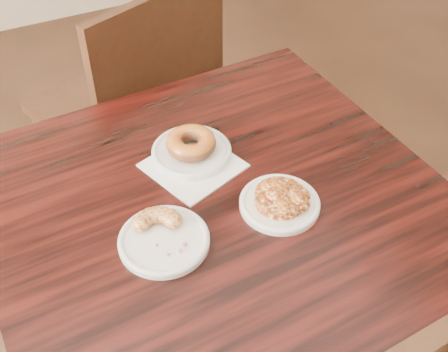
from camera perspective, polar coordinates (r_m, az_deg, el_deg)
name	(u,v)px	position (r m, az deg, el deg)	size (l,w,h in m)	color
cafe_table	(223,315)	(1.38, -0.11, -13.98)	(0.87, 0.87, 0.75)	black
chair_far	(123,105)	(1.87, -10.23, 7.11)	(0.51, 0.51, 0.90)	black
napkin	(193,166)	(1.17, -3.15, 1.07)	(0.17, 0.17, 0.00)	white
plate_donut	(192,152)	(1.19, -3.31, 2.45)	(0.17, 0.17, 0.01)	silver
plate_cruller	(164,241)	(1.02, -6.11, -6.57)	(0.17, 0.17, 0.01)	white
plate_fritter	(279,204)	(1.09, 5.66, -2.84)	(0.16, 0.16, 0.01)	white
glazed_donut	(191,143)	(1.17, -3.36, 3.35)	(0.10, 0.10, 0.04)	#9C5816
apple_fritter	(280,196)	(1.07, 5.74, -2.02)	(0.14, 0.14, 0.03)	#421207
cruller_fragment	(163,233)	(1.01, -6.20, -5.79)	(0.11, 0.11, 0.03)	#613113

